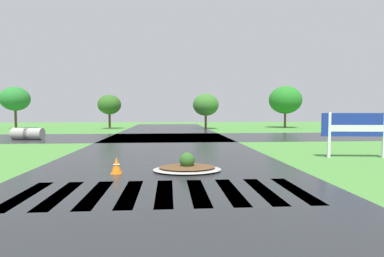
{
  "coord_description": "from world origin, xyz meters",
  "views": [
    {
      "loc": [
        0.13,
        -2.13,
        2.17
      ],
      "look_at": [
        1.32,
        13.6,
        1.29
      ],
      "focal_mm": 28.72,
      "sensor_mm": 36.0,
      "label": 1
    }
  ],
  "objects_px": {
    "estate_billboard": "(357,127)",
    "median_island": "(187,167)",
    "drainage_pipe_stack": "(28,134)",
    "traffic_cone": "(117,166)"
  },
  "relations": [
    {
      "from": "median_island",
      "to": "traffic_cone",
      "type": "distance_m",
      "value": 2.51
    },
    {
      "from": "median_island",
      "to": "traffic_cone",
      "type": "relative_size",
      "value": 4.21
    },
    {
      "from": "estate_billboard",
      "to": "drainage_pipe_stack",
      "type": "relative_size",
      "value": 1.3
    },
    {
      "from": "estate_billboard",
      "to": "traffic_cone",
      "type": "xyz_separation_m",
      "value": [
        -10.52,
        -2.84,
        -1.17
      ]
    },
    {
      "from": "estate_billboard",
      "to": "median_island",
      "type": "xyz_separation_m",
      "value": [
        -8.04,
        -2.54,
        -1.31
      ]
    },
    {
      "from": "median_island",
      "to": "traffic_cone",
      "type": "xyz_separation_m",
      "value": [
        -2.48,
        -0.3,
        0.14
      ]
    },
    {
      "from": "drainage_pipe_stack",
      "to": "traffic_cone",
      "type": "distance_m",
      "value": 16.46
    },
    {
      "from": "estate_billboard",
      "to": "traffic_cone",
      "type": "bearing_deg",
      "value": 22.04
    },
    {
      "from": "estate_billboard",
      "to": "median_island",
      "type": "height_order",
      "value": "estate_billboard"
    },
    {
      "from": "estate_billboard",
      "to": "drainage_pipe_stack",
      "type": "distance_m",
      "value": 22.42
    }
  ]
}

